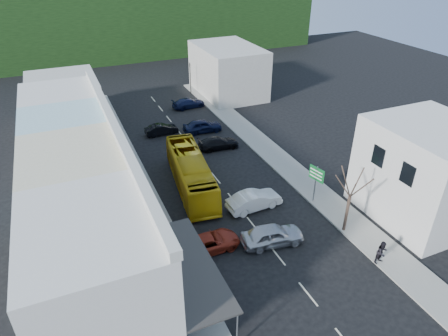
# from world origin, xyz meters

# --- Properties ---
(ground) EXTENTS (120.00, 120.00, 0.00)m
(ground) POSITION_xyz_m (0.00, 0.00, 0.00)
(ground) COLOR black
(ground) RESTS_ON ground
(sidewalk_left) EXTENTS (3.00, 52.00, 0.15)m
(sidewalk_left) POSITION_xyz_m (-7.50, 10.00, 0.07)
(sidewalk_left) COLOR gray
(sidewalk_left) RESTS_ON ground
(sidewalk_right) EXTENTS (3.00, 52.00, 0.15)m
(sidewalk_right) POSITION_xyz_m (7.50, 10.00, 0.07)
(sidewalk_right) COLOR gray
(sidewalk_right) RESTS_ON ground
(shopfront_row) EXTENTS (8.25, 30.00, 8.00)m
(shopfront_row) POSITION_xyz_m (-12.49, 5.00, 4.00)
(shopfront_row) COLOR silver
(shopfront_row) RESTS_ON ground
(right_building) EXTENTS (8.00, 9.00, 8.00)m
(right_building) POSITION_xyz_m (13.50, -4.00, 4.00)
(right_building) COLOR silver
(right_building) RESTS_ON ground
(distant_block_left) EXTENTS (8.00, 10.00, 6.00)m
(distant_block_left) POSITION_xyz_m (-12.00, 27.00, 3.00)
(distant_block_left) COLOR #B7B2A8
(distant_block_left) RESTS_ON ground
(distant_block_right) EXTENTS (8.00, 12.00, 7.00)m
(distant_block_right) POSITION_xyz_m (11.00, 30.00, 3.50)
(distant_block_right) COLOR #B7B2A8
(distant_block_right) RESTS_ON ground
(hillside) EXTENTS (80.00, 26.00, 14.00)m
(hillside) POSITION_xyz_m (-1.45, 65.09, 6.73)
(hillside) COLOR black
(hillside) RESTS_ON ground
(bus) EXTENTS (3.93, 11.82, 3.10)m
(bus) POSITION_xyz_m (-2.74, 7.41, 1.55)
(bus) COLOR gold
(bus) RESTS_ON ground
(car_silver) EXTENTS (4.61, 2.39, 1.40)m
(car_silver) POSITION_xyz_m (0.27, -2.62, 0.70)
(car_silver) COLOR silver
(car_silver) RESTS_ON ground
(car_white) EXTENTS (4.51, 2.10, 1.40)m
(car_white) POSITION_xyz_m (1.13, 2.08, 0.70)
(car_white) COLOR white
(car_white) RESTS_ON ground
(car_red) EXTENTS (4.63, 1.98, 1.40)m
(car_red) POSITION_xyz_m (-4.34, -1.31, 0.70)
(car_red) COLOR maroon
(car_red) RESTS_ON ground
(car_black_near) EXTENTS (4.62, 2.16, 1.40)m
(car_black_near) POSITION_xyz_m (2.71, 13.79, 0.70)
(car_black_near) COLOR black
(car_black_near) RESTS_ON ground
(car_navy_mid) EXTENTS (4.50, 2.05, 1.40)m
(car_navy_mid) POSITION_xyz_m (2.60, 18.54, 0.70)
(car_navy_mid) COLOR black
(car_navy_mid) RESTS_ON ground
(car_black_far) EXTENTS (4.45, 1.94, 1.40)m
(car_black_far) POSITION_xyz_m (-2.10, 19.87, 0.70)
(car_black_far) COLOR black
(car_black_far) RESTS_ON ground
(car_navy_far) EXTENTS (4.65, 2.26, 1.40)m
(car_navy_far) POSITION_xyz_m (3.68, 26.76, 0.70)
(car_navy_far) COLOR black
(car_navy_far) RESTS_ON ground
(pedestrian_left) EXTENTS (0.41, 0.61, 1.70)m
(pedestrian_left) POSITION_xyz_m (-7.55, 0.45, 1.00)
(pedestrian_left) COLOR black
(pedestrian_left) RESTS_ON sidewalk_left
(pedestrian_right) EXTENTS (0.74, 0.51, 1.70)m
(pedestrian_right) POSITION_xyz_m (6.31, -7.64, 1.00)
(pedestrian_right) COLOR black
(pedestrian_right) RESTS_ON sidewalk_right
(direction_sign) EXTENTS (0.89, 1.70, 3.60)m
(direction_sign) POSITION_xyz_m (6.40, 0.82, 1.80)
(direction_sign) COLOR #0D5C25
(direction_sign) RESTS_ON ground
(street_tree) EXTENTS (2.40, 2.40, 6.63)m
(street_tree) POSITION_xyz_m (6.30, -3.59, 3.31)
(street_tree) COLOR #33251D
(street_tree) RESTS_ON ground
(traffic_signal) EXTENTS (1.14, 1.28, 4.73)m
(traffic_signal) POSITION_xyz_m (5.80, 31.89, 2.37)
(traffic_signal) COLOR black
(traffic_signal) RESTS_ON ground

